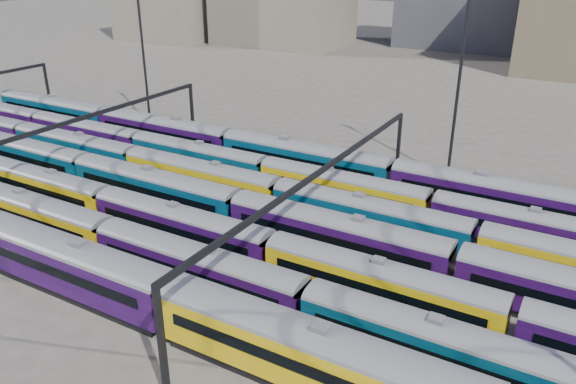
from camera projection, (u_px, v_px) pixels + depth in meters
The scene contains 12 objects.
ground at pixel (226, 228), 54.46m from camera, with size 500.00×500.00×0.00m, color #433E39.
rake_0 at pixel (61, 257), 43.63m from camera, with size 154.79×3.23×5.45m.
rake_1 at pixel (107, 234), 47.88m from camera, with size 115.12×2.81×4.72m.
rake_2 at pixel (271, 248), 45.77m from camera, with size 112.74×2.75×4.62m.
rake_3 at pixel (336, 231), 48.08m from camera, with size 102.03×2.99×5.03m.
rake_4 at pixel (278, 192), 56.12m from camera, with size 116.55×2.84×4.78m.
rake_5 at pixel (265, 169), 62.27m from camera, with size 112.45×2.74×4.61m.
rake_6 at pixel (305, 156), 65.04m from camera, with size 106.93×3.13×5.28m.
gantry_1 at pixel (74, 130), 60.91m from camera, with size 0.35×40.35×8.03m.
gantry_2 at pixel (320, 183), 47.18m from camera, with size 0.35×40.35×8.03m.
mast_1 at pixel (141, 32), 80.11m from camera, with size 1.40×0.50×25.60m.
mast_3 at pixel (462, 58), 61.10m from camera, with size 1.40×0.50×25.60m.
Camera 1 is at (29.43, -39.09, 24.90)m, focal length 35.00 mm.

